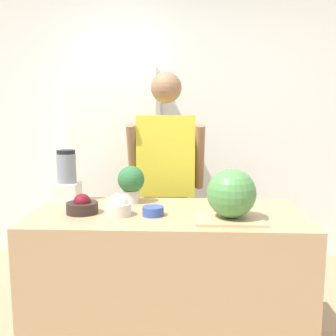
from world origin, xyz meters
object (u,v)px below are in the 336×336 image
at_px(person, 166,186).
at_px(potted_plant, 131,182).
at_px(watermelon, 231,193).
at_px(bowl_cream, 118,207).
at_px(bowl_cherries, 82,206).
at_px(bowl_small_blue, 153,211).
at_px(blender, 67,179).
at_px(refrigerator, 118,170).

xyz_separation_m(person, potted_plant, (-0.20, -0.49, 0.12)).
xyz_separation_m(watermelon, bowl_cream, (-0.61, 0.06, -0.09)).
xyz_separation_m(bowl_cherries, bowl_small_blue, (0.41, -0.03, -0.02)).
distance_m(person, blender, 0.78).
distance_m(bowl_cream, potted_plant, 0.32).
bearing_deg(bowl_small_blue, potted_plant, 118.85).
xyz_separation_m(person, bowl_cream, (-0.23, -0.79, 0.03)).
distance_m(refrigerator, blender, 1.10).
distance_m(bowl_cream, bowl_small_blue, 0.20).
relative_size(bowl_small_blue, blender, 0.36).
height_order(bowl_cherries, blender, blender).
relative_size(person, watermelon, 6.70).
height_order(refrigerator, bowl_cherries, refrigerator).
xyz_separation_m(person, watermelon, (0.39, -0.85, 0.13)).
bearing_deg(blender, bowl_small_blue, -28.91).
bearing_deg(bowl_cream, potted_plant, 84.40).
distance_m(bowl_cream, blender, 0.52).
bearing_deg(bowl_small_blue, bowl_cream, -178.57).
bearing_deg(person, bowl_cherries, -120.32).
bearing_deg(bowl_cherries, blender, 121.27).
height_order(person, bowl_cherries, person).
relative_size(bowl_cherries, bowl_cream, 1.24).
bearing_deg(bowl_cream, person, 73.95).
bearing_deg(person, refrigerator, 127.64).
height_order(watermelon, blender, blender).
height_order(bowl_cherries, bowl_small_blue, bowl_cherries).
relative_size(refrigerator, bowl_cherries, 10.32).
xyz_separation_m(watermelon, blender, (-1.00, 0.39, 0.00)).
distance_m(refrigerator, person, 0.79).
relative_size(person, bowl_small_blue, 14.73).
xyz_separation_m(refrigerator, person, (0.48, -0.63, -0.02)).
height_order(refrigerator, potted_plant, refrigerator).
height_order(bowl_cream, blender, blender).
xyz_separation_m(watermelon, bowl_small_blue, (-0.42, 0.07, -0.12)).
relative_size(refrigerator, bowl_cream, 12.84).
xyz_separation_m(bowl_cherries, bowl_cream, (0.21, -0.04, 0.01)).
bearing_deg(potted_plant, bowl_cream, -95.60).
distance_m(refrigerator, bowl_cherries, 1.38).
bearing_deg(watermelon, bowl_cherries, 173.17).
distance_m(refrigerator, bowl_cream, 1.44).
relative_size(bowl_cream, bowl_small_blue, 1.21).
xyz_separation_m(refrigerator, potted_plant, (0.29, -1.11, 0.10)).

